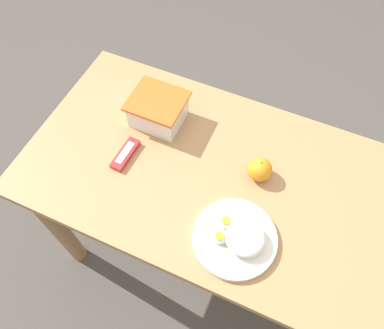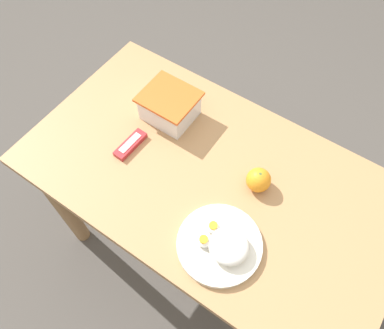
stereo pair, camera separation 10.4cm
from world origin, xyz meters
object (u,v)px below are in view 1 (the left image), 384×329
(food_container, at_px, (158,111))
(rice_plate, at_px, (237,238))
(orange_fruit, at_px, (260,169))
(candy_bar, at_px, (125,154))

(food_container, xyz_separation_m, rice_plate, (0.38, -0.29, -0.02))
(food_container, distance_m, orange_fruit, 0.38)
(orange_fruit, distance_m, rice_plate, 0.22)
(food_container, xyz_separation_m, candy_bar, (-0.03, -0.17, -0.03))
(food_container, distance_m, candy_bar, 0.18)
(food_container, height_order, orange_fruit, food_container)
(orange_fruit, bearing_deg, food_container, 169.33)
(rice_plate, xyz_separation_m, candy_bar, (-0.41, 0.12, -0.01))
(orange_fruit, relative_size, candy_bar, 0.60)
(orange_fruit, xyz_separation_m, candy_bar, (-0.40, -0.10, -0.03))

